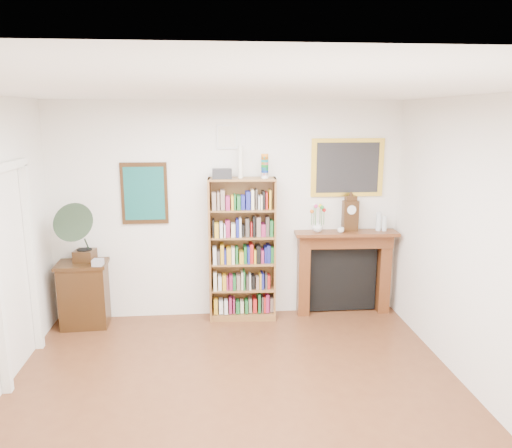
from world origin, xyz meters
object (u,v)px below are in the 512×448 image
at_px(mantel_clock, 350,214).
at_px(bottle_right, 384,223).
at_px(side_cabinet, 84,294).
at_px(bookshelf, 243,242).
at_px(fireplace, 344,265).
at_px(teacup, 341,230).
at_px(bottle_left, 379,222).
at_px(cd_stack, 98,262).
at_px(flower_vase, 318,226).
at_px(gramophone, 80,229).

bearing_deg(mantel_clock, bottle_right, -8.15).
relative_size(side_cabinet, bottle_right, 4.15).
bearing_deg(bookshelf, fireplace, 6.49).
bearing_deg(teacup, bottle_right, 4.89).
bearing_deg(teacup, fireplace, 50.98).
bearing_deg(bottle_left, side_cabinet, -178.31).
relative_size(cd_stack, teacup, 1.37).
bearing_deg(side_cabinet, flower_vase, -0.46).
bearing_deg(flower_vase, mantel_clock, 1.85).
distance_m(gramophone, mantel_clock, 3.39).
distance_m(fireplace, bottle_left, 0.73).
bearing_deg(fireplace, side_cabinet, -175.08).
distance_m(teacup, bottle_left, 0.54).
bearing_deg(mantel_clock, gramophone, -179.49).
bearing_deg(bottle_right, bookshelf, -179.54).
bearing_deg(bottle_right, flower_vase, 178.21).
bearing_deg(mantel_clock, teacup, -150.21).
height_order(teacup, bottle_right, bottle_right).
relative_size(fireplace, teacup, 15.46).
relative_size(gramophone, mantel_clock, 1.68).
xyz_separation_m(side_cabinet, gramophone, (0.03, -0.07, 0.85)).
bearing_deg(cd_stack, flower_vase, 5.38).
relative_size(side_cabinet, flower_vase, 5.81).
height_order(cd_stack, flower_vase, flower_vase).
relative_size(fireplace, flower_vase, 9.46).
relative_size(side_cabinet, fireplace, 0.61).
bearing_deg(bookshelf, bottle_right, 3.86).
bearing_deg(side_cabinet, fireplace, -0.18).
distance_m(fireplace, mantel_clock, 0.69).
xyz_separation_m(bookshelf, teacup, (1.27, -0.04, 0.13)).
height_order(mantel_clock, bottle_left, mantel_clock).
bearing_deg(bottle_left, mantel_clock, 178.00).
xyz_separation_m(gramophone, bottle_left, (3.76, 0.19, -0.02)).
xyz_separation_m(cd_stack, mantel_clock, (3.18, 0.27, 0.48)).
height_order(gramophone, flower_vase, gramophone).
bearing_deg(cd_stack, fireplace, 5.30).
xyz_separation_m(bookshelf, side_cabinet, (-2.00, -0.07, -0.62)).
bearing_deg(gramophone, bookshelf, 11.12).
height_order(flower_vase, bottle_right, bottle_right).
bearing_deg(mantel_clock, bottle_left, -4.87).
relative_size(bookshelf, cd_stack, 17.73).
height_order(fireplace, teacup, teacup).
xyz_separation_m(mantel_clock, bottle_left, (0.38, -0.01, -0.10)).
distance_m(bookshelf, side_cabinet, 2.09).
bearing_deg(teacup, gramophone, -178.10).
xyz_separation_m(flower_vase, teacup, (0.29, -0.08, -0.04)).
relative_size(bookshelf, flower_vase, 14.88).
distance_m(bookshelf, mantel_clock, 1.45).
distance_m(side_cabinet, fireplace, 3.37).
height_order(cd_stack, bottle_left, bottle_left).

